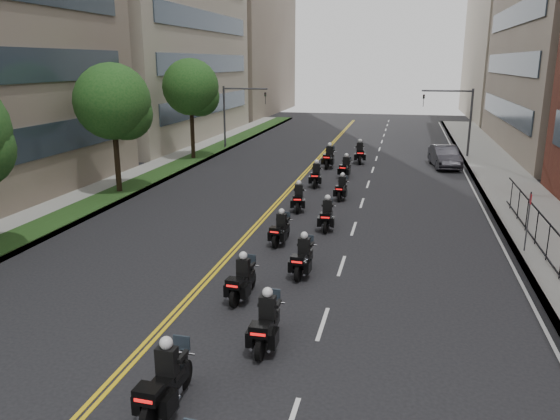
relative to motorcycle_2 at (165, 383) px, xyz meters
The scene contains 21 objects.
sidewalk_right 23.16m from the motorcycle_2, 59.79° to the left, with size 4.00×90.00×0.15m, color gray.
sidewalk_left 23.52m from the motorcycle_2, 121.69° to the left, with size 4.00×90.00×0.15m, color gray.
grass_strip 23.11m from the motorcycle_2, 120.00° to the left, with size 2.00×90.00×0.04m, color #223C16.
building_right_far 77.00m from the motorcycle_2, 73.84° to the left, with size 15.00×28.00×26.00m, color #B0A08E.
building_left_far 77.34m from the motorcycle_2, 107.02° to the left, with size 16.00×28.00×26.00m, color #786758.
street_trees 18.30m from the motorcycle_2, 129.94° to the left, with size 4.40×38.40×7.98m.
traffic_signal_right 38.25m from the motorcycle_2, 76.06° to the left, with size 4.09×0.20×5.60m.
traffic_signal_left 38.42m from the motorcycle_2, 104.96° to the left, with size 4.09×0.20×5.60m.
motorcycle_2 is the anchor object (origin of this frame).
motorcycle_3 3.64m from the motorcycle_2, 65.41° to the left, with size 0.53×2.33×1.72m.
motorcycle_4 6.23m from the motorcycle_2, 90.52° to the left, with size 0.57×2.20×1.62m.
motorcycle_5 8.92m from the motorcycle_2, 80.07° to the left, with size 0.57×2.22×1.64m.
motorcycle_6 12.12m from the motorcycle_2, 90.32° to the left, with size 0.59×2.10×1.55m.
motorcycle_7 14.77m from the motorcycle_2, 83.78° to the left, with size 0.53×2.23×1.65m.
motorcycle_8 17.72m from the motorcycle_2, 91.15° to the left, with size 0.65×2.19×1.62m.
motorcycle_9 20.75m from the motorcycle_2, 85.54° to the left, with size 0.54×2.09×1.54m.
motorcycle_10 23.71m from the motorcycle_2, 90.89° to the left, with size 0.57×2.30×1.70m.
motorcycle_11 26.90m from the motorcycle_2, 87.51° to the left, with size 0.66×2.24×1.65m.
motorcycle_12 30.19m from the motorcycle_2, 90.80° to the left, with size 0.63×2.54×1.88m.
motorcycle_13 32.69m from the motorcycle_2, 87.12° to the left, with size 0.75×2.53×1.87m.
parked_sedan 33.26m from the motorcycle_2, 76.04° to the left, with size 1.71×4.90×1.62m, color black.
Camera 1 is at (5.26, -4.98, 7.69)m, focal length 35.00 mm.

